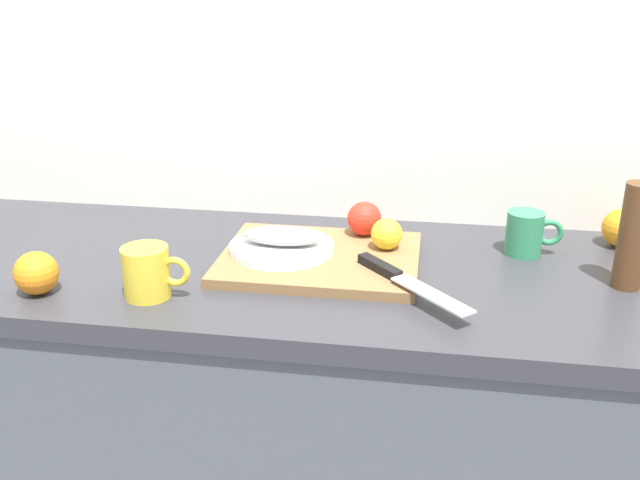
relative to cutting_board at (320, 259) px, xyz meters
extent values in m
cube|color=white|center=(-0.22, 0.31, 0.34)|extent=(3.20, 0.05, 2.50)
cube|color=#4C5159|center=(-0.22, -0.02, -0.48)|extent=(2.00, 0.58, 0.86)
cube|color=#333338|center=(-0.22, -0.02, -0.03)|extent=(2.00, 0.60, 0.04)
cube|color=olive|center=(0.00, 0.00, 0.00)|extent=(0.39, 0.31, 0.02)
cylinder|color=white|center=(-0.08, 0.00, 0.02)|extent=(0.21, 0.21, 0.01)
ellipsoid|color=#999E99|center=(-0.08, 0.00, 0.04)|extent=(0.16, 0.07, 0.04)
cube|color=silver|center=(0.22, -0.17, 0.02)|extent=(0.15, 0.16, 0.00)
cube|color=black|center=(0.12, -0.07, 0.02)|extent=(0.09, 0.10, 0.02)
sphere|color=yellow|center=(0.13, 0.05, 0.04)|extent=(0.06, 0.06, 0.06)
sphere|color=red|center=(0.08, 0.12, 0.05)|extent=(0.07, 0.07, 0.07)
cylinder|color=#338C59|center=(0.40, 0.12, 0.04)|extent=(0.07, 0.07, 0.09)
torus|color=#338C59|center=(0.45, 0.12, 0.04)|extent=(0.06, 0.01, 0.06)
cylinder|color=yellow|center=(-0.28, -0.20, 0.04)|extent=(0.08, 0.08, 0.09)
torus|color=yellow|center=(-0.23, -0.20, 0.04)|extent=(0.06, 0.01, 0.06)
sphere|color=orange|center=(-0.48, -0.22, 0.03)|extent=(0.08, 0.08, 0.08)
sphere|color=orange|center=(0.61, 0.19, 0.03)|extent=(0.08, 0.08, 0.08)
cylinder|color=brown|center=(0.58, -0.02, 0.09)|extent=(0.05, 0.05, 0.20)
camera|label=1|loc=(0.21, -1.29, 0.54)|focal=39.76mm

